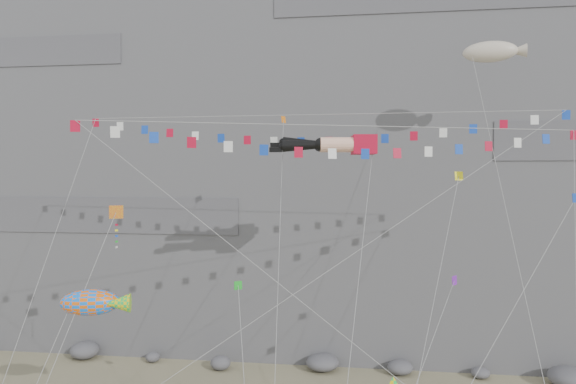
% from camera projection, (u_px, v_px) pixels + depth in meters
% --- Properties ---
extents(cliff, '(80.00, 28.00, 50.00)m').
position_uv_depth(cliff, '(335.00, 83.00, 58.32)').
color(cliff, slate).
rests_on(cliff, ground).
extents(talus_boulders, '(60.00, 3.00, 1.20)m').
position_uv_depth(talus_boulders, '(322.00, 363.00, 44.16)').
color(talus_boulders, '#5E5E63').
rests_on(talus_boulders, ground).
extents(legs_kite, '(6.55, 17.63, 23.85)m').
position_uv_depth(legs_kite, '(334.00, 145.00, 33.91)').
color(legs_kite, '#B30B26').
rests_on(legs_kite, ground).
extents(flag_banner_upper, '(29.37, 13.46, 27.36)m').
position_uv_depth(flag_banner_upper, '(314.00, 115.00, 34.81)').
color(flag_banner_upper, '#B30B26').
rests_on(flag_banner_upper, ground).
extents(flag_banner_lower, '(25.51, 9.61, 21.02)m').
position_uv_depth(flag_banner_lower, '(349.00, 126.00, 29.41)').
color(flag_banner_lower, '#B30B26').
rests_on(flag_banner_lower, ground).
extents(harlequin_kite, '(3.13, 8.82, 15.59)m').
position_uv_depth(harlequin_kite, '(116.00, 213.00, 31.88)').
color(harlequin_kite, red).
rests_on(harlequin_kite, ground).
extents(fish_windsock, '(4.83, 6.50, 10.40)m').
position_uv_depth(fish_windsock, '(90.00, 303.00, 29.65)').
color(fish_windsock, '#F6610C').
rests_on(fish_windsock, ground).
extents(blimp_windsock, '(4.49, 15.04, 27.36)m').
position_uv_depth(blimp_windsock, '(490.00, 52.00, 37.14)').
color(blimp_windsock, beige).
rests_on(blimp_windsock, ground).
extents(small_kite_a, '(2.32, 16.01, 24.54)m').
position_uv_depth(small_kite_a, '(283.00, 130.00, 36.09)').
color(small_kite_a, orange).
rests_on(small_kite_a, ground).
extents(small_kite_b, '(6.45, 12.77, 16.41)m').
position_uv_depth(small_kite_b, '(453.00, 284.00, 31.17)').
color(small_kite_b, purple).
rests_on(small_kite_b, ground).
extents(small_kite_c, '(3.60, 10.32, 13.91)m').
position_uv_depth(small_kite_c, '(238.00, 290.00, 29.60)').
color(small_kite_c, green).
rests_on(small_kite_c, ground).
extents(small_kite_d, '(5.83, 15.92, 22.21)m').
position_uv_depth(small_kite_d, '(458.00, 180.00, 34.37)').
color(small_kite_d, '#FFF515').
rests_on(small_kite_d, ground).
extents(small_kite_e, '(10.68, 8.33, 19.06)m').
position_uv_depth(small_kite_e, '(571.00, 206.00, 27.56)').
color(small_kite_e, '#143FB3').
rests_on(small_kite_e, ground).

